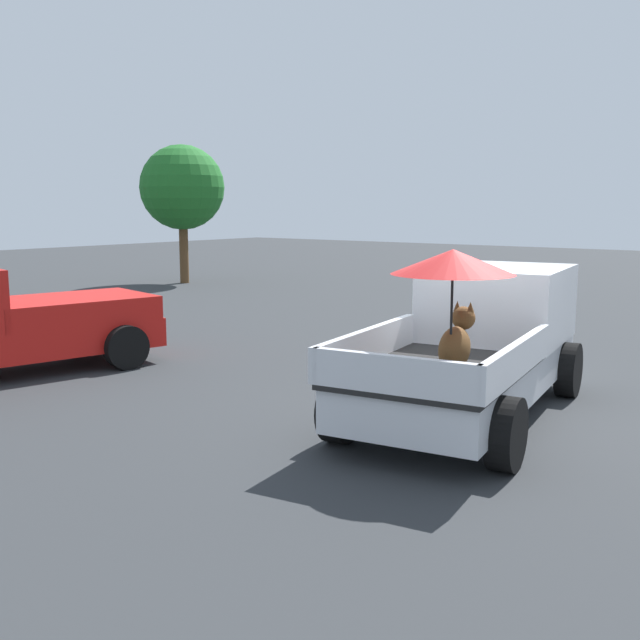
% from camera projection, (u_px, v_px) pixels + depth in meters
% --- Properties ---
extents(ground_plane, '(80.00, 80.00, 0.00)m').
position_uv_depth(ground_plane, '(466.00, 416.00, 9.79)').
color(ground_plane, '#2D3033').
extents(pickup_truck_main, '(5.27, 2.86, 2.30)m').
position_uv_depth(pickup_truck_main, '(478.00, 339.00, 9.98)').
color(pickup_truck_main, black).
rests_on(pickup_truck_main, ground).
extents(tree_by_lot, '(3.01, 3.01, 4.93)m').
position_uv_depth(tree_by_lot, '(182.00, 188.00, 26.21)').
color(tree_by_lot, brown).
rests_on(tree_by_lot, ground).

